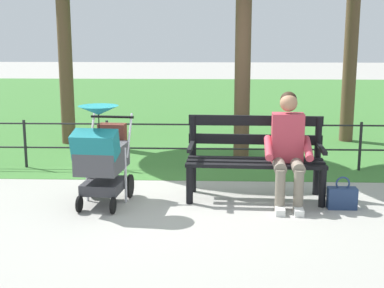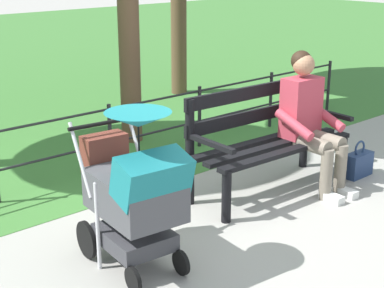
{
  "view_description": "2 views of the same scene",
  "coord_description": "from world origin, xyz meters",
  "px_view_note": "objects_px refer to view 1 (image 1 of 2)",
  "views": [
    {
      "loc": [
        -0.31,
        6.14,
        1.93
      ],
      "look_at": [
        -0.08,
        0.09,
        0.68
      ],
      "focal_mm": 50.71,
      "sensor_mm": 36.0,
      "label": 1
    },
    {
      "loc": [
        3.07,
        3.3,
        2.13
      ],
      "look_at": [
        0.22,
        0.05,
        0.71
      ],
      "focal_mm": 54.97,
      "sensor_mm": 36.0,
      "label": 2
    }
  ],
  "objects_px": {
    "park_bench": "(255,154)",
    "handbag": "(342,197)",
    "person_on_bench": "(288,146)",
    "stroller": "(102,154)"
  },
  "relations": [
    {
      "from": "park_bench",
      "to": "handbag",
      "type": "height_order",
      "value": "park_bench"
    },
    {
      "from": "person_on_bench",
      "to": "handbag",
      "type": "relative_size",
      "value": 3.45
    },
    {
      "from": "park_bench",
      "to": "stroller",
      "type": "relative_size",
      "value": 1.41
    },
    {
      "from": "stroller",
      "to": "handbag",
      "type": "height_order",
      "value": "stroller"
    },
    {
      "from": "person_on_bench",
      "to": "stroller",
      "type": "relative_size",
      "value": 1.11
    },
    {
      "from": "person_on_bench",
      "to": "stroller",
      "type": "height_order",
      "value": "person_on_bench"
    },
    {
      "from": "stroller",
      "to": "handbag",
      "type": "bearing_deg",
      "value": 179.51
    },
    {
      "from": "park_bench",
      "to": "handbag",
      "type": "xyz_separation_m",
      "value": [
        -0.94,
        0.4,
        -0.4
      ]
    },
    {
      "from": "park_bench",
      "to": "stroller",
      "type": "bearing_deg",
      "value": 12.32
    },
    {
      "from": "park_bench",
      "to": "person_on_bench",
      "type": "bearing_deg",
      "value": 147.61
    }
  ]
}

